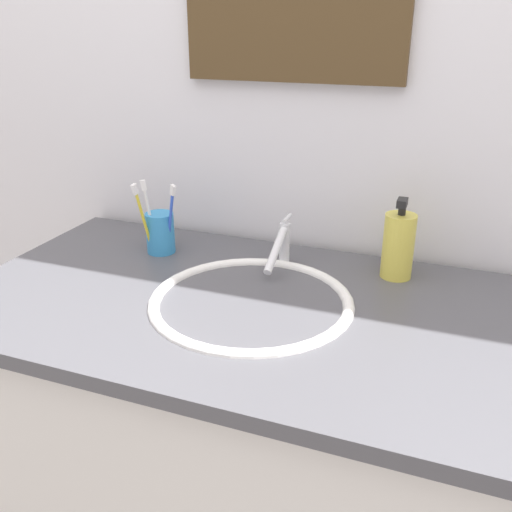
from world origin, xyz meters
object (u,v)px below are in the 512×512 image
Objects in this scene: toothbrush_white at (149,212)px; soap_dispenser at (398,245)px; toothbrush_blue at (171,215)px; faucet at (281,245)px; toothbrush_yellow at (142,215)px; toothbrush_cup at (160,233)px.

soap_dispenser is at bearing 7.62° from toothbrush_white.
toothbrush_blue is 0.52m from soap_dispenser.
toothbrush_blue is (-0.26, -0.03, 0.05)m from faucet.
soap_dispenser is at bearing 10.37° from toothbrush_yellow.
soap_dispenser is at bearing 6.02° from toothbrush_cup.
toothbrush_blue is at bearing -173.15° from faucet.
toothbrush_cup is 0.06m from toothbrush_white.
toothbrush_white is 0.03m from toothbrush_yellow.
toothbrush_blue is at bearing 4.18° from toothbrush_white.
soap_dispenser is at bearing 9.16° from faucet.
toothbrush_yellow is 1.00× the size of soap_dispenser.
toothbrush_yellow reaches higher than toothbrush_blue.
toothbrush_cup is 0.56× the size of toothbrush_blue.
toothbrush_yellow is (-0.32, -0.06, 0.05)m from faucet.
faucet is at bearing 6.39° from toothbrush_white.
faucet is 0.89× the size of soap_dispenser.
toothbrush_white is 0.98× the size of soap_dispenser.
faucet is at bearing 6.85° from toothbrush_blue.
soap_dispenser is (0.51, 0.07, -0.03)m from toothbrush_blue.
toothbrush_white is at bearing 87.94° from toothbrush_yellow.
toothbrush_blue is at bearing 29.79° from toothbrush_yellow.
toothbrush_yellow reaches higher than soap_dispenser.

